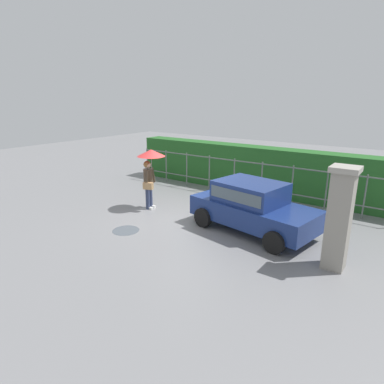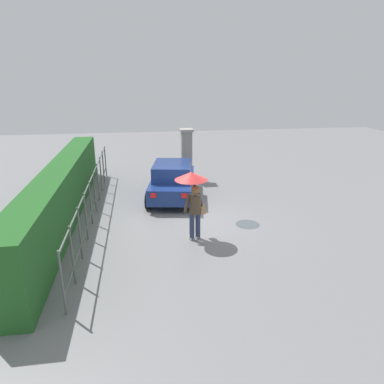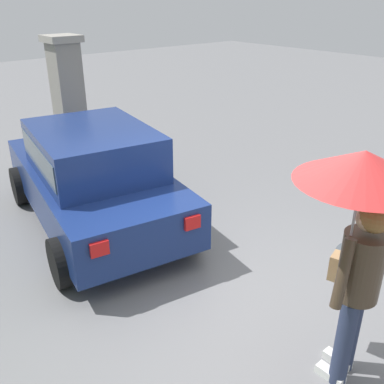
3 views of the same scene
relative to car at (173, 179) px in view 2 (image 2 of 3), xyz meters
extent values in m
plane|color=slate|center=(-2.41, -0.30, -0.80)|extent=(40.00, 40.00, 0.00)
cube|color=navy|center=(0.06, -0.01, -0.22)|extent=(3.93, 2.25, 0.60)
cube|color=navy|center=(-0.09, 0.02, 0.38)|extent=(2.12, 1.75, 0.60)
cube|color=#4C5B66|center=(-0.09, 0.02, 0.40)|extent=(1.97, 1.74, 0.33)
cylinder|color=black|center=(1.43, 0.60, -0.50)|extent=(0.62, 0.28, 0.60)
cylinder|color=black|center=(1.15, -1.05, -0.50)|extent=(0.62, 0.28, 0.60)
cylinder|color=black|center=(-1.03, 1.03, -0.50)|extent=(0.62, 0.28, 0.60)
cylinder|color=black|center=(-1.32, -0.62, -0.50)|extent=(0.62, 0.28, 0.60)
cube|color=red|center=(-1.68, 0.85, -0.07)|extent=(0.09, 0.21, 0.16)
cube|color=red|center=(-1.87, -0.23, -0.07)|extent=(0.09, 0.21, 0.16)
cylinder|color=#2D3856|center=(-3.88, -0.20, -0.37)|extent=(0.15, 0.15, 0.86)
cylinder|color=#2D3856|center=(-3.83, -0.39, -0.37)|extent=(0.15, 0.15, 0.86)
cube|color=white|center=(-3.82, -0.18, -0.76)|extent=(0.26, 0.10, 0.08)
cube|color=white|center=(-3.77, -0.38, -0.76)|extent=(0.26, 0.10, 0.08)
cylinder|color=#473828|center=(-3.85, -0.30, 0.35)|extent=(0.34, 0.34, 0.58)
sphere|color=#DBAD89|center=(-3.85, -0.30, 0.78)|extent=(0.22, 0.22, 0.22)
sphere|color=olive|center=(-3.88, -0.30, 0.80)|extent=(0.25, 0.25, 0.25)
cylinder|color=#473828|center=(-3.84, -0.06, 0.37)|extent=(0.15, 0.24, 0.56)
cylinder|color=#473828|center=(-3.72, -0.49, 0.37)|extent=(0.15, 0.24, 0.56)
cylinder|color=#B2B2B7|center=(-3.78, -0.19, 0.69)|extent=(0.02, 0.02, 0.77)
cone|color=red|center=(-3.78, -0.19, 1.19)|extent=(0.97, 0.97, 0.24)
cube|color=tan|center=(-3.67, -0.51, 0.11)|extent=(0.37, 0.24, 0.24)
cube|color=gray|center=(2.56, -0.91, 0.35)|extent=(0.48, 0.48, 2.30)
cube|color=#9E998E|center=(2.56, -0.91, 1.56)|extent=(0.60, 0.60, 0.12)
cylinder|color=#59605B|center=(-6.96, 2.94, -0.05)|extent=(0.05, 0.05, 1.50)
cylinder|color=#59605B|center=(-5.77, 2.94, -0.05)|extent=(0.05, 0.05, 1.50)
cylinder|color=#59605B|center=(-4.58, 2.94, -0.05)|extent=(0.05, 0.05, 1.50)
cylinder|color=#59605B|center=(-3.39, 2.94, -0.05)|extent=(0.05, 0.05, 1.50)
cylinder|color=#59605B|center=(-2.21, 2.94, -0.05)|extent=(0.05, 0.05, 1.50)
cylinder|color=#59605B|center=(-1.02, 2.94, -0.05)|extent=(0.05, 0.05, 1.50)
cylinder|color=#59605B|center=(0.17, 2.94, -0.05)|extent=(0.05, 0.05, 1.50)
cylinder|color=#59605B|center=(1.36, 2.94, -0.05)|extent=(0.05, 0.05, 1.50)
cylinder|color=#59605B|center=(2.55, 2.94, -0.05)|extent=(0.05, 0.05, 1.50)
cylinder|color=#59605B|center=(3.74, 2.94, -0.05)|extent=(0.05, 0.05, 1.50)
cube|color=#59605B|center=(-1.61, 2.94, 0.62)|extent=(10.70, 0.03, 0.04)
cube|color=#59605B|center=(-1.61, 2.94, -0.35)|extent=(10.70, 0.03, 0.04)
cube|color=#235B23|center=(-1.61, 3.92, 0.15)|extent=(11.70, 0.90, 1.90)
cylinder|color=#4C545B|center=(-3.03, -2.23, -0.80)|extent=(0.81, 0.81, 0.00)
camera|label=1|loc=(3.88, -8.44, 3.05)|focal=30.55mm
camera|label=2|loc=(-13.48, 1.24, 3.99)|focal=32.84mm
camera|label=3|loc=(-5.15, 2.54, 2.30)|focal=40.29mm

